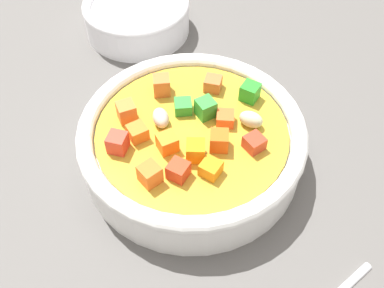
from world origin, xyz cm
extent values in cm
cube|color=#565451|center=(0.00, 0.00, -1.00)|extent=(140.00, 140.00, 2.00)
cylinder|color=white|center=(0.00, 0.00, 1.79)|extent=(19.85, 19.85, 3.59)
torus|color=white|center=(0.00, 0.00, 4.03)|extent=(20.15, 20.15, 1.48)
cylinder|color=gold|center=(0.00, 0.00, 3.79)|extent=(16.97, 16.97, 0.40)
cube|color=#D66330|center=(4.43, -3.54, 4.62)|extent=(2.11, 2.11, 1.27)
cube|color=#E85A17|center=(-2.41, -1.59, 4.80)|extent=(1.98, 1.98, 1.63)
cube|color=green|center=(1.42, -1.74, 4.84)|extent=(1.81, 1.81, 1.71)
cube|color=orange|center=(-2.85, 0.63, 4.82)|extent=(1.95, 1.95, 1.67)
cube|color=red|center=(-4.20, 2.53, 4.69)|extent=(2.15, 2.15, 1.40)
cube|color=green|center=(2.13, -6.30, 4.80)|extent=(2.15, 2.15, 1.63)
cube|color=orange|center=(3.19, 5.02, 4.87)|extent=(1.64, 1.64, 1.76)
cube|color=orange|center=(-1.24, 2.58, 4.74)|extent=(1.74, 1.74, 1.51)
cube|color=#BC3620|center=(-3.43, -4.35, 4.60)|extent=(1.90, 1.90, 1.23)
cube|color=orange|center=(-4.76, -0.01, 4.60)|extent=(2.15, 2.15, 1.22)
cube|color=red|center=(-0.22, 6.51, 4.82)|extent=(2.12, 2.12, 1.67)
cube|color=#E85B25|center=(0.08, -3.08, 4.53)|extent=(2.00, 2.00, 1.09)
ellipsoid|color=beige|center=(1.68, 2.32, 4.70)|extent=(2.18, 1.44, 1.42)
cube|color=orange|center=(5.45, 1.17, 4.90)|extent=(1.81, 1.81, 1.82)
cube|color=green|center=(2.55, 0.04, 4.54)|extent=(1.83, 1.83, 1.10)
cube|color=orange|center=(0.76, 4.64, 4.63)|extent=(1.82, 1.82, 1.28)
ellipsoid|color=beige|center=(-0.97, -5.09, 4.71)|extent=(2.49, 2.48, 1.44)
cube|color=orange|center=(-3.95, 4.79, 4.83)|extent=(1.98, 1.98, 1.69)
cylinder|color=white|center=(20.90, -0.21, 1.69)|extent=(12.38, 12.38, 3.38)
torus|color=white|center=(20.90, -0.21, 3.63)|extent=(12.51, 12.51, 0.99)
camera|label=1|loc=(-24.11, 7.96, 33.14)|focal=41.43mm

